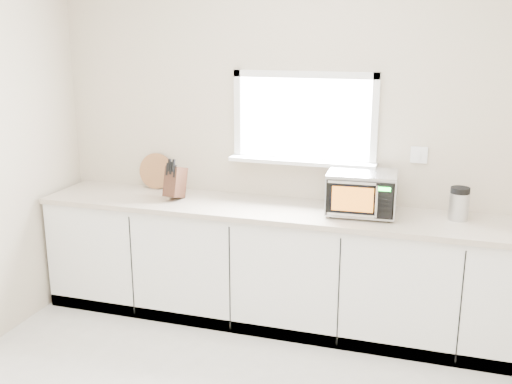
% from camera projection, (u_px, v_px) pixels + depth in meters
% --- Properties ---
extents(back_wall, '(4.00, 0.17, 2.70)m').
position_uv_depth(back_wall, '(304.00, 143.00, 4.56)').
color(back_wall, '#C1B89A').
rests_on(back_wall, ground).
extents(cabinets, '(3.92, 0.60, 0.88)m').
position_uv_depth(cabinets, '(293.00, 270.00, 4.52)').
color(cabinets, white).
rests_on(cabinets, ground).
extents(countertop, '(3.92, 0.64, 0.04)m').
position_uv_depth(countertop, '(294.00, 212.00, 4.39)').
color(countertop, beige).
rests_on(countertop, cabinets).
extents(microwave, '(0.50, 0.41, 0.31)m').
position_uv_depth(microwave, '(362.00, 192.00, 4.23)').
color(microwave, black).
rests_on(microwave, countertop).
extents(knife_block, '(0.13, 0.24, 0.33)m').
position_uv_depth(knife_block, '(175.00, 181.00, 4.62)').
color(knife_block, '#422417').
rests_on(knife_block, countertop).
extents(cutting_board, '(0.30, 0.07, 0.29)m').
position_uv_depth(cutting_board, '(156.00, 171.00, 4.94)').
color(cutting_board, olive).
rests_on(cutting_board, countertop).
extents(coffee_grinder, '(0.15, 0.15, 0.24)m').
position_uv_depth(coffee_grinder, '(459.00, 203.00, 4.12)').
color(coffee_grinder, '#B2B5BA').
rests_on(coffee_grinder, countertop).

